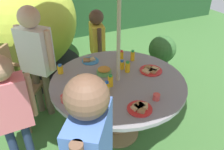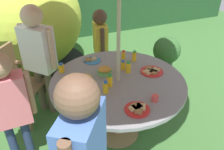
{
  "view_description": "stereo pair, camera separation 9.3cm",
  "coord_description": "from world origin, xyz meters",
  "px_view_note": "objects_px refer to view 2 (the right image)",
  "views": [
    {
      "loc": [
        -0.91,
        -1.77,
        2.04
      ],
      "look_at": [
        -0.05,
        0.04,
        0.8
      ],
      "focal_mm": 36.83,
      "sensor_mm": 36.0,
      "label": 1
    },
    {
      "loc": [
        -0.83,
        -1.81,
        2.04
      ],
      "look_at": [
        -0.05,
        0.04,
        0.8
      ],
      "focal_mm": 36.83,
      "sensor_mm": 36.0,
      "label": 2
    }
  ],
  "objects_px": {
    "dome_tent": "(24,19)",
    "juice_bottle_far_right": "(128,67)",
    "wooden_chair": "(13,81)",
    "juice_bottle_front_edge": "(123,65)",
    "garden_table": "(118,91)",
    "plate_back_edge": "(152,71)",
    "child_in_pink_shirt": "(8,101)",
    "plate_near_left": "(82,78)",
    "child_in_yellow_shirt": "(100,40)",
    "plate_near_right": "(92,60)",
    "juice_bottle_mid_left": "(134,56)",
    "cup_far": "(63,97)",
    "potted_plant": "(167,52)",
    "juice_bottle_far_left": "(123,55)",
    "juice_bottle_spot_a": "(110,81)",
    "juice_bottle_center_back": "(106,87)",
    "child_in_blue_shirt": "(83,148)",
    "snack_bowl": "(105,71)",
    "plate_mid_right": "(137,109)",
    "juice_bottle_center_front": "(61,68)",
    "child_in_white_shirt": "(38,49)",
    "cup_near": "(155,98)"
  },
  "relations": [
    {
      "from": "juice_bottle_front_edge",
      "to": "cup_far",
      "type": "xyz_separation_m",
      "value": [
        -0.74,
        -0.3,
        -0.01
      ]
    },
    {
      "from": "plate_near_right",
      "to": "juice_bottle_far_right",
      "type": "height_order",
      "value": "juice_bottle_far_right"
    },
    {
      "from": "juice_bottle_far_right",
      "to": "cup_far",
      "type": "height_order",
      "value": "juice_bottle_far_right"
    },
    {
      "from": "juice_bottle_mid_left",
      "to": "plate_back_edge",
      "type": "bearing_deg",
      "value": -79.78
    },
    {
      "from": "snack_bowl",
      "to": "plate_near_left",
      "type": "height_order",
      "value": "snack_bowl"
    },
    {
      "from": "dome_tent",
      "to": "child_in_blue_shirt",
      "type": "bearing_deg",
      "value": -74.69
    },
    {
      "from": "juice_bottle_far_left",
      "to": "plate_mid_right",
      "type": "bearing_deg",
      "value": -107.89
    },
    {
      "from": "wooden_chair",
      "to": "plate_near_left",
      "type": "distance_m",
      "value": 0.98
    },
    {
      "from": "juice_bottle_mid_left",
      "to": "potted_plant",
      "type": "bearing_deg",
      "value": 34.25
    },
    {
      "from": "wooden_chair",
      "to": "snack_bowl",
      "type": "xyz_separation_m",
      "value": [
        0.95,
        -0.62,
        0.26
      ]
    },
    {
      "from": "dome_tent",
      "to": "juice_bottle_spot_a",
      "type": "xyz_separation_m",
      "value": [
        0.62,
        -2.16,
        -0.05
      ]
    },
    {
      "from": "garden_table",
      "to": "juice_bottle_front_edge",
      "type": "bearing_deg",
      "value": 52.4
    },
    {
      "from": "child_in_blue_shirt",
      "to": "plate_back_edge",
      "type": "xyz_separation_m",
      "value": [
        1.03,
        0.87,
        -0.17
      ]
    },
    {
      "from": "plate_back_edge",
      "to": "plate_near_left",
      "type": "xyz_separation_m",
      "value": [
        -0.74,
        0.15,
        0.0
      ]
    },
    {
      "from": "child_in_blue_shirt",
      "to": "potted_plant",
      "type": "bearing_deg",
      "value": -10.66
    },
    {
      "from": "child_in_blue_shirt",
      "to": "cup_near",
      "type": "xyz_separation_m",
      "value": [
        0.79,
        0.42,
        -0.15
      ]
    },
    {
      "from": "child_in_pink_shirt",
      "to": "plate_near_left",
      "type": "distance_m",
      "value": 0.74
    },
    {
      "from": "potted_plant",
      "to": "juice_bottle_far_left",
      "type": "relative_size",
      "value": 5.96
    },
    {
      "from": "child_in_yellow_shirt",
      "to": "plate_near_right",
      "type": "bearing_deg",
      "value": -19.59
    },
    {
      "from": "wooden_chair",
      "to": "juice_bottle_far_right",
      "type": "bearing_deg",
      "value": -82.13
    },
    {
      "from": "plate_near_left",
      "to": "juice_bottle_far_right",
      "type": "xyz_separation_m",
      "value": [
        0.5,
        -0.05,
        0.05
      ]
    },
    {
      "from": "plate_back_edge",
      "to": "juice_bottle_center_back",
      "type": "relative_size",
      "value": 1.97
    },
    {
      "from": "plate_near_left",
      "to": "garden_table",
      "type": "bearing_deg",
      "value": -25.26
    },
    {
      "from": "juice_bottle_mid_left",
      "to": "cup_far",
      "type": "xyz_separation_m",
      "value": [
        -0.95,
        -0.43,
        -0.02
      ]
    },
    {
      "from": "plate_near_left",
      "to": "juice_bottle_far_right",
      "type": "bearing_deg",
      "value": -5.58
    },
    {
      "from": "child_in_white_shirt",
      "to": "juice_bottle_center_front",
      "type": "xyz_separation_m",
      "value": [
        0.19,
        -0.35,
        -0.11
      ]
    },
    {
      "from": "dome_tent",
      "to": "juice_bottle_far_right",
      "type": "height_order",
      "value": "dome_tent"
    },
    {
      "from": "juice_bottle_center_front",
      "to": "juice_bottle_spot_a",
      "type": "height_order",
      "value": "juice_bottle_spot_a"
    },
    {
      "from": "plate_back_edge",
      "to": "juice_bottle_center_front",
      "type": "height_order",
      "value": "juice_bottle_center_front"
    },
    {
      "from": "snack_bowl",
      "to": "plate_back_edge",
      "type": "distance_m",
      "value": 0.52
    },
    {
      "from": "garden_table",
      "to": "child_in_pink_shirt",
      "type": "bearing_deg",
      "value": -178.93
    },
    {
      "from": "snack_bowl",
      "to": "juice_bottle_spot_a",
      "type": "relative_size",
      "value": 1.24
    },
    {
      "from": "juice_bottle_far_right",
      "to": "child_in_yellow_shirt",
      "type": "bearing_deg",
      "value": 88.53
    },
    {
      "from": "wooden_chair",
      "to": "child_in_pink_shirt",
      "type": "relative_size",
      "value": 0.72
    },
    {
      "from": "plate_near_left",
      "to": "snack_bowl",
      "type": "bearing_deg",
      "value": 4.84
    },
    {
      "from": "child_in_white_shirt",
      "to": "cup_near",
      "type": "height_order",
      "value": "child_in_white_shirt"
    },
    {
      "from": "child_in_blue_shirt",
      "to": "garden_table",
      "type": "bearing_deg",
      "value": -0.0
    },
    {
      "from": "cup_far",
      "to": "plate_back_edge",
      "type": "bearing_deg",
      "value": 6.97
    },
    {
      "from": "garden_table",
      "to": "plate_back_edge",
      "type": "relative_size",
      "value": 5.66
    },
    {
      "from": "child_in_white_shirt",
      "to": "snack_bowl",
      "type": "height_order",
      "value": "child_in_white_shirt"
    },
    {
      "from": "juice_bottle_far_right",
      "to": "juice_bottle_front_edge",
      "type": "xyz_separation_m",
      "value": [
        -0.02,
        0.08,
        -0.01
      ]
    },
    {
      "from": "dome_tent",
      "to": "juice_bottle_front_edge",
      "type": "relative_size",
      "value": 21.2
    },
    {
      "from": "potted_plant",
      "to": "juice_bottle_far_right",
      "type": "xyz_separation_m",
      "value": [
        -1.14,
        -0.86,
        0.42
      ]
    },
    {
      "from": "snack_bowl",
      "to": "juice_bottle_mid_left",
      "type": "bearing_deg",
      "value": 17.96
    },
    {
      "from": "juice_bottle_far_left",
      "to": "juice_bottle_center_back",
      "type": "distance_m",
      "value": 0.72
    },
    {
      "from": "juice_bottle_center_back",
      "to": "dome_tent",
      "type": "bearing_deg",
      "value": 103.55
    },
    {
      "from": "dome_tent",
      "to": "juice_bottle_center_back",
      "type": "bearing_deg",
      "value": -63.27
    },
    {
      "from": "wooden_chair",
      "to": "juice_bottle_far_right",
      "type": "xyz_separation_m",
      "value": [
        1.2,
        -0.69,
        0.29
      ]
    },
    {
      "from": "potted_plant",
      "to": "snack_bowl",
      "type": "height_order",
      "value": "snack_bowl"
    },
    {
      "from": "dome_tent",
      "to": "potted_plant",
      "type": "bearing_deg",
      "value": -15.66
    }
  ]
}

